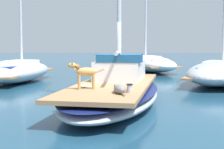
{
  "coord_description": "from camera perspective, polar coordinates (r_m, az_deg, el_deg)",
  "views": [
    {
      "loc": [
        0.48,
        -10.07,
        1.81
      ],
      "look_at": [
        0.0,
        -1.0,
        1.01
      ],
      "focal_mm": 55.58,
      "sensor_mm": 36.0,
      "label": 1
    }
  ],
  "objects": [
    {
      "name": "sailboat_main",
      "position": [
        10.19,
        0.3,
        -3.29
      ],
      "size": [
        3.46,
        7.51,
        0.66
      ],
      "color": "#B2B7C1",
      "rests_on": "ground"
    },
    {
      "name": "moored_boat_port_side",
      "position": [
        17.11,
        -15.41,
        0.58
      ],
      "size": [
        2.85,
        6.31,
        7.94
      ],
      "color": "#B2B7C1",
      "rests_on": "ground"
    },
    {
      "name": "cabin_house",
      "position": [
        11.21,
        1.4,
        0.92
      ],
      "size": [
        1.68,
        2.39,
        0.84
      ],
      "color": "silver",
      "rests_on": "sailboat_main"
    },
    {
      "name": "moored_boat_far_astern",
      "position": [
        23.17,
        6.1,
        1.89
      ],
      "size": [
        4.36,
        7.82,
        5.95
      ],
      "color": "white",
      "rests_on": "ground"
    },
    {
      "name": "deck_winch",
      "position": [
        8.24,
        2.91,
        -2.31
      ],
      "size": [
        0.16,
        0.16,
        0.21
      ],
      "color": "#B7B7BC",
      "rests_on": "sailboat_main"
    },
    {
      "name": "coiled_rope",
      "position": [
        9.31,
        -4.23,
        -1.94
      ],
      "size": [
        0.32,
        0.32,
        0.04
      ],
      "primitive_type": "torus",
      "color": "beige",
      "rests_on": "sailboat_main"
    },
    {
      "name": "dog_grey",
      "position": [
        8.11,
        1.22,
        -2.37
      ],
      "size": [
        0.4,
        0.94,
        0.22
      ],
      "color": "gray",
      "rests_on": "sailboat_main"
    },
    {
      "name": "dog_tan",
      "position": [
        8.85,
        -4.56,
        0.3
      ],
      "size": [
        0.94,
        0.31,
        0.7
      ],
      "color": "tan",
      "rests_on": "sailboat_main"
    },
    {
      "name": "ground_plane",
      "position": [
        10.24,
        0.3,
        -5.14
      ],
      "size": [
        120.0,
        120.0,
        0.0
      ],
      "primitive_type": "plane",
      "color": "navy"
    },
    {
      "name": "moored_boat_starboard_side",
      "position": [
        16.44,
        17.43,
        0.44
      ],
      "size": [
        5.1,
        7.43,
        8.03
      ],
      "color": "#B2B7C1",
      "rests_on": "ground"
    }
  ]
}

